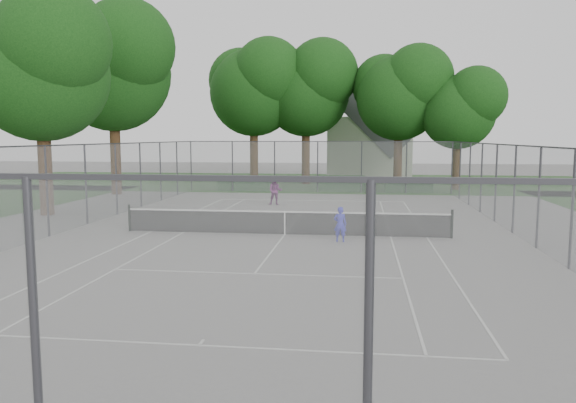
# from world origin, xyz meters

# --- Properties ---
(ground) EXTENTS (120.00, 120.00, 0.00)m
(ground) POSITION_xyz_m (0.00, 0.00, 0.00)
(ground) COLOR slate
(ground) RESTS_ON ground
(grass_far) EXTENTS (60.00, 20.00, 0.00)m
(grass_far) POSITION_xyz_m (0.00, 26.00, 0.00)
(grass_far) COLOR #1B4513
(grass_far) RESTS_ON ground
(court_markings) EXTENTS (11.03, 23.83, 0.01)m
(court_markings) POSITION_xyz_m (0.00, 0.00, 0.01)
(court_markings) COLOR silver
(court_markings) RESTS_ON ground
(tennis_net) EXTENTS (12.87, 0.10, 1.10)m
(tennis_net) POSITION_xyz_m (0.00, 0.00, 0.51)
(tennis_net) COLOR black
(tennis_net) RESTS_ON ground
(perimeter_fence) EXTENTS (18.08, 34.08, 3.52)m
(perimeter_fence) POSITION_xyz_m (0.00, 0.00, 1.81)
(perimeter_fence) COLOR #38383D
(perimeter_fence) RESTS_ON ground
(tree_far_left) EXTENTS (8.00, 7.31, 11.50)m
(tree_far_left) POSITION_xyz_m (-5.53, 23.09, 7.91)
(tree_far_left) COLOR #3E2616
(tree_far_left) RESTS_ON ground
(tree_far_midleft) EXTENTS (7.95, 7.25, 11.42)m
(tree_far_midleft) POSITION_xyz_m (-1.37, 23.58, 7.85)
(tree_far_midleft) COLOR #3E2616
(tree_far_midleft) RESTS_ON ground
(tree_far_midright) EXTENTS (7.34, 6.70, 10.55)m
(tree_far_midright) POSITION_xyz_m (5.82, 21.64, 7.25)
(tree_far_midright) COLOR #3E2616
(tree_far_midright) RESTS_ON ground
(tree_far_right) EXTENTS (6.08, 5.55, 8.75)m
(tree_far_right) POSITION_xyz_m (9.90, 20.21, 6.00)
(tree_far_right) COLOR #3E2616
(tree_far_right) RESTS_ON ground
(tree_side_back) EXTENTS (8.67, 7.92, 12.47)m
(tree_side_back) POSITION_xyz_m (-13.13, 13.93, 8.57)
(tree_side_back) COLOR #3E2616
(tree_side_back) RESTS_ON ground
(tree_side_front) EXTENTS (7.48, 6.83, 10.75)m
(tree_side_front) POSITION_xyz_m (-12.29, 4.03, 7.39)
(tree_side_front) COLOR #3E2616
(tree_side_front) RESTS_ON ground
(hedge_left) EXTENTS (3.88, 1.16, 0.97)m
(hedge_left) POSITION_xyz_m (-5.17, 17.71, 0.48)
(hedge_left) COLOR #164616
(hedge_left) RESTS_ON ground
(hedge_mid) EXTENTS (3.41, 0.97, 1.07)m
(hedge_mid) POSITION_xyz_m (1.57, 18.31, 0.54)
(hedge_mid) COLOR #164616
(hedge_mid) RESTS_ON ground
(hedge_right) EXTENTS (3.25, 1.19, 0.98)m
(hedge_right) POSITION_xyz_m (6.27, 18.10, 0.49)
(hedge_right) COLOR #164616
(hedge_right) RESTS_ON ground
(house) EXTENTS (7.40, 5.73, 9.21)m
(house) POSITION_xyz_m (3.69, 30.57, 3.71)
(house) COLOR beige
(house) RESTS_ON ground
(girl_player) EXTENTS (0.49, 0.33, 1.30)m
(girl_player) POSITION_xyz_m (2.21, -1.20, 0.65)
(girl_player) COLOR #3636CC
(girl_player) RESTS_ON ground
(woman_player) EXTENTS (0.82, 0.66, 1.60)m
(woman_player) POSITION_xyz_m (-1.82, 9.49, 0.80)
(woman_player) COLOR #702567
(woman_player) RESTS_ON ground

